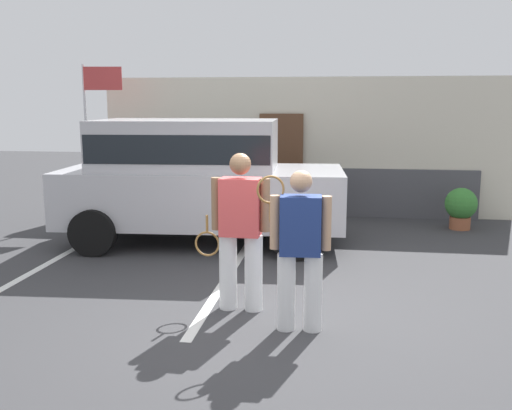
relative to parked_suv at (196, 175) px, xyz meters
The scene contains 9 objects.
ground_plane 3.86m from the parked_suv, 64.35° to the right, with size 40.00×40.00×0.00m, color #38383A.
parking_stripe_0 2.84m from the parked_suv, 135.45° to the right, with size 0.12×4.40×0.01m, color silver.
parking_stripe_1 2.32m from the parked_suv, 64.50° to the right, with size 0.12×4.40×0.01m, color silver.
house_frontage 3.25m from the parked_suv, 60.62° to the left, with size 8.41×0.40×2.84m.
parked_suv is the anchor object (origin of this frame).
tennis_player_man 3.28m from the parked_suv, 67.50° to the right, with size 0.91×0.29×1.78m.
tennis_player_woman 4.05m from the parked_suv, 61.09° to the right, with size 0.76×0.28×1.67m.
potted_plant_by_porch 4.95m from the parked_suv, 20.32° to the left, with size 0.59×0.59×0.77m.
flag_pole 3.24m from the parked_suv, 144.54° to the left, with size 0.80×0.13×3.07m.
Camera 1 is at (0.72, -5.87, 2.33)m, focal length 40.33 mm.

